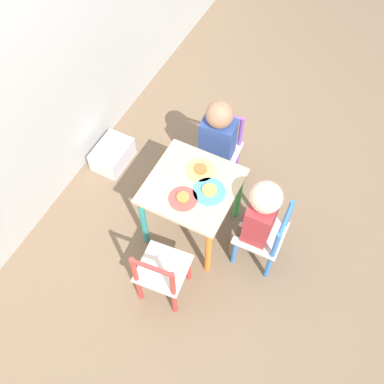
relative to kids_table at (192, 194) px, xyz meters
name	(u,v)px	position (x,y,z in m)	size (l,w,h in m)	color
ground_plane	(192,227)	(0.00, 0.00, -0.39)	(6.00, 6.00, 0.00)	#7F664C
house_wall	(7,4)	(0.00, 0.93, 0.91)	(6.00, 0.06, 2.60)	beige
kids_table	(192,194)	(0.00, 0.00, 0.00)	(0.48, 0.48, 0.48)	beige
chair_blue	(264,236)	(0.01, -0.45, -0.14)	(0.27, 0.27, 0.52)	silver
chair_purple	(219,151)	(0.45, 0.04, -0.14)	(0.28, 0.28, 0.52)	silver
chair_red	(161,273)	(-0.45, -0.04, -0.14)	(0.28, 0.28, 0.52)	silver
child_front	(258,215)	(0.01, -0.39, 0.05)	(0.20, 0.22, 0.71)	#7A6B5B
child_right	(217,140)	(0.39, 0.03, 0.04)	(0.22, 0.21, 0.71)	#4C608E
plate_front	(209,191)	(0.00, -0.10, 0.10)	(0.18, 0.18, 0.03)	#4C9EE0
plate_right	(201,170)	(0.10, 0.00, 0.10)	(0.16, 0.16, 0.03)	#EADB66
plate_left	(183,198)	(-0.10, 0.00, 0.10)	(0.15, 0.15, 0.03)	#E54C47
storage_bin	(112,155)	(0.22, 0.73, -0.32)	(0.28, 0.20, 0.15)	silver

